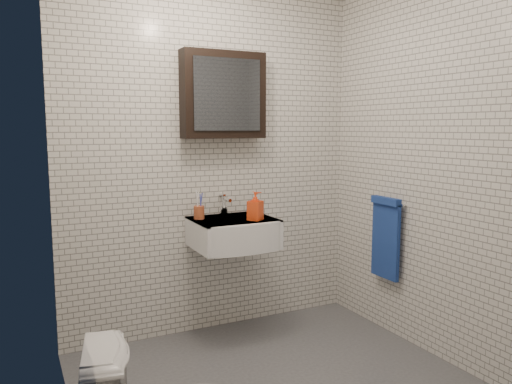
% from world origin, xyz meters
% --- Properties ---
extents(room_shell, '(2.22, 2.02, 2.51)m').
position_xyz_m(room_shell, '(0.00, 0.00, 1.47)').
color(room_shell, silver).
rests_on(room_shell, ground).
extents(washbasin, '(0.55, 0.50, 0.20)m').
position_xyz_m(washbasin, '(0.05, 0.73, 0.76)').
color(washbasin, white).
rests_on(washbasin, room_shell).
extents(faucet, '(0.06, 0.20, 0.15)m').
position_xyz_m(faucet, '(0.05, 0.93, 0.92)').
color(faucet, silver).
rests_on(faucet, washbasin).
extents(mirror_cabinet, '(0.60, 0.15, 0.60)m').
position_xyz_m(mirror_cabinet, '(0.05, 0.93, 1.70)').
color(mirror_cabinet, black).
rests_on(mirror_cabinet, room_shell).
extents(towel_rail, '(0.09, 0.30, 0.58)m').
position_xyz_m(towel_rail, '(1.04, 0.35, 0.72)').
color(towel_rail, silver).
rests_on(towel_rail, room_shell).
extents(toothbrush_cup, '(0.09, 0.09, 0.20)m').
position_xyz_m(toothbrush_cup, '(-0.16, 0.87, 0.90)').
color(toothbrush_cup, '#9E4727').
rests_on(toothbrush_cup, washbasin).
extents(soap_bottle, '(0.12, 0.12, 0.20)m').
position_xyz_m(soap_bottle, '(0.16, 0.65, 0.95)').
color(soap_bottle, '#F24F19').
rests_on(soap_bottle, washbasin).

